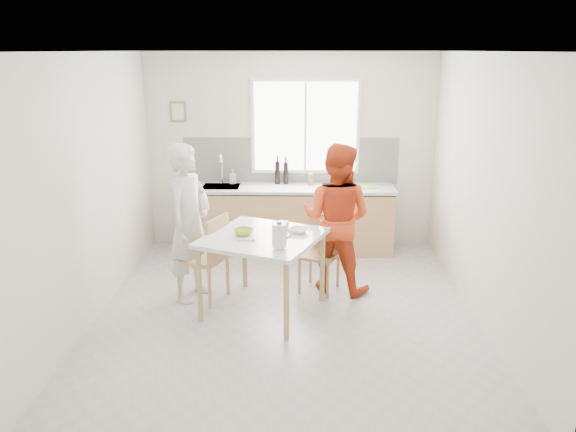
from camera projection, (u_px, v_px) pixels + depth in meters
name	position (u px, v px, depth m)	size (l,w,h in m)	color
ground	(287.00, 312.00, 6.05)	(4.50, 4.50, 0.00)	#B7B7B2
room_shell	(287.00, 162.00, 5.59)	(4.50, 4.50, 4.50)	silver
window	(305.00, 127.00, 7.70)	(1.50, 0.06, 1.30)	white
backsplash	(291.00, 161.00, 7.85)	(3.00, 0.02, 0.65)	white
picture_frame	(178.00, 112.00, 7.69)	(0.22, 0.03, 0.28)	#4F9343
kitchen_counter	(290.00, 222.00, 7.80)	(2.84, 0.64, 1.37)	tan
dining_table	(263.00, 244.00, 5.87)	(1.45, 1.45, 0.85)	white
chair_left	(208.00, 254.00, 6.20)	(0.60, 0.60, 0.99)	tan
chair_far	(321.00, 249.00, 6.53)	(0.53, 0.53, 0.88)	tan
person_white	(189.00, 223.00, 6.19)	(0.64, 0.42, 1.76)	silver
person_red	(336.00, 218.00, 6.41)	(0.84, 0.66, 1.73)	red
bowl_green	(244.00, 232.00, 5.87)	(0.20, 0.20, 0.06)	#9BCC2F
bowl_white	(299.00, 230.00, 5.94)	(0.20, 0.20, 0.05)	white
milk_jug	(280.00, 235.00, 5.44)	(0.20, 0.14, 0.25)	white
green_box	(283.00, 225.00, 6.04)	(0.10, 0.10, 0.09)	#82C22C
spoon	(246.00, 240.00, 5.68)	(0.01, 0.01, 0.16)	#A5A5AA
cutting_board	(364.00, 187.00, 7.63)	(0.35, 0.25, 0.01)	#85D731
wine_bottle_a	(277.00, 172.00, 7.78)	(0.07, 0.07, 0.32)	black
wine_bottle_b	(286.00, 173.00, 7.79)	(0.07, 0.07, 0.30)	black
jar_amber	(311.00, 179.00, 7.73)	(0.06, 0.06, 0.16)	olive
soap_bottle	(233.00, 176.00, 7.83)	(0.09, 0.09, 0.19)	#999999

